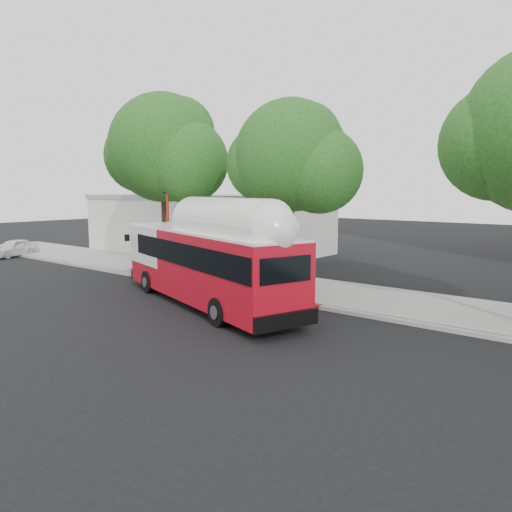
{
  "coord_description": "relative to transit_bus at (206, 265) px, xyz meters",
  "views": [
    {
      "loc": [
        12.02,
        -12.41,
        4.62
      ],
      "look_at": [
        -0.55,
        3.0,
        1.97
      ],
      "focal_mm": 35.0,
      "sensor_mm": 36.0,
      "label": 1
    }
  ],
  "objects": [
    {
      "name": "street_tree_left",
      "position": [
        -6.61,
        4.01,
        4.98
      ],
      "size": [
        6.67,
        5.8,
        9.74
      ],
      "color": "#2D2116",
      "rests_on": "ground"
    },
    {
      "name": "parked_car",
      "position": [
        -20.86,
        2.05,
        -1.02
      ],
      "size": [
        3.83,
        2.49,
        1.21
      ],
      "primitive_type": "imported",
      "rotation": [
        0.0,
        0.0,
        0.32
      ],
      "color": "silver",
      "rests_on": "ground"
    },
    {
      "name": "ground",
      "position": [
        1.92,
        -1.55,
        -1.63
      ],
      "size": [
        120.0,
        120.0,
        0.0
      ],
      "primitive_type": "plane",
      "color": "black",
      "rests_on": "ground"
    },
    {
      "name": "street_tree_mid",
      "position": [
        1.32,
        4.51,
        4.28
      ],
      "size": [
        5.75,
        5.0,
        8.62
      ],
      "color": "#2D2116",
      "rests_on": "ground"
    },
    {
      "name": "sidewalk",
      "position": [
        1.92,
        4.95,
        -1.55
      ],
      "size": [
        60.0,
        5.0,
        0.15
      ],
      "primitive_type": "cube",
      "color": "gray",
      "rests_on": "ground"
    },
    {
      "name": "red_curb_segment",
      "position": [
        -1.08,
        2.35,
        -1.55
      ],
      "size": [
        10.0,
        0.32,
        0.16
      ],
      "primitive_type": "cube",
      "color": "maroon",
      "rests_on": "ground"
    },
    {
      "name": "curb_strip",
      "position": [
        1.92,
        2.35,
        -1.55
      ],
      "size": [
        60.0,
        0.3,
        0.15
      ],
      "primitive_type": "cube",
      "color": "gray",
      "rests_on": "ground"
    },
    {
      "name": "low_commercial_bldg",
      "position": [
        -12.08,
        12.45,
        0.52
      ],
      "size": [
        16.2,
        10.2,
        4.25
      ],
      "color": "silver",
      "rests_on": "ground"
    },
    {
      "name": "transit_bus",
      "position": [
        0.0,
        0.0,
        0.0
      ],
      "size": [
        11.81,
        5.66,
        3.48
      ],
      "rotation": [
        0.0,
        0.0,
        -0.32
      ],
      "color": "#B10C1B",
      "rests_on": "ground"
    },
    {
      "name": "signal_pole",
      "position": [
        -5.59,
        2.88,
        0.79
      ],
      "size": [
        0.13,
        0.45,
        4.71
      ],
      "color": "red",
      "rests_on": "ground"
    }
  ]
}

